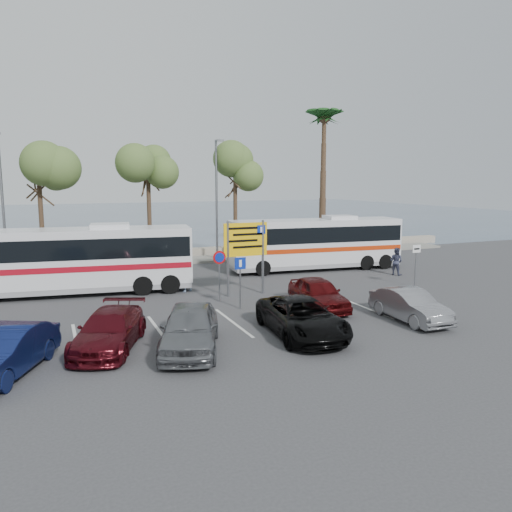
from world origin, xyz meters
name	(u,v)px	position (x,y,z in m)	size (l,w,h in m)	color
ground	(252,313)	(0.00, 0.00, 0.00)	(120.00, 120.00, 0.00)	#37373A
kerb_strip	(173,261)	(0.00, 14.00, 0.07)	(44.00, 2.40, 0.15)	gray
seawall	(166,254)	(0.00, 16.00, 0.30)	(48.00, 0.80, 0.60)	gray
sea	(102,217)	(0.00, 60.00, 0.01)	(140.00, 140.00, 0.00)	#3D4F62
tree_left	(38,172)	(-8.00, 14.00, 6.00)	(3.20, 3.20, 7.20)	#382619
tree_mid	(148,162)	(-1.50, 14.00, 6.65)	(3.20, 3.20, 8.00)	#382619
tree_right	(235,170)	(4.50, 14.00, 6.17)	(3.20, 3.20, 7.40)	#382619
palm_tree	(324,120)	(11.50, 14.00, 9.87)	(4.80, 4.80, 11.20)	#382619
street_lamp_left	(2,196)	(-10.00, 13.52, 4.60)	(0.45, 1.15, 8.01)	slate
street_lamp_right	(217,194)	(3.00, 13.52, 4.60)	(0.45, 1.15, 8.01)	slate
direction_sign	(246,245)	(1.00, 3.20, 2.43)	(2.20, 0.12, 3.60)	slate
sign_no_stop	(219,268)	(-0.60, 2.38, 1.58)	(0.60, 0.08, 2.35)	slate
sign_parking	(240,276)	(-0.20, 0.79, 1.47)	(0.50, 0.07, 2.25)	slate
sign_taxi	(416,260)	(9.80, 1.49, 1.42)	(0.50, 0.07, 2.20)	slate
lane_markings	(234,322)	(-1.14, -1.00, 0.00)	(12.02, 4.20, 0.01)	silver
coach_bus_left	(76,262)	(-6.50, 6.50, 1.58)	(11.15, 3.78, 3.41)	silver
coach_bus_right	(315,245)	(7.50, 7.93, 1.54)	(10.85, 3.37, 3.33)	silver
car_silver_a	(190,328)	(-3.60, -3.50, 0.76)	(1.79, 4.45, 1.51)	slate
car_blue	(5,352)	(-9.00, -3.50, 0.68)	(1.44, 4.14, 1.36)	#101B4D
car_maroon	(109,330)	(-6.00, -2.33, 0.63)	(1.77, 4.36, 1.27)	#4C0C14
car_red	(318,293)	(2.90, -0.48, 0.68)	(1.60, 3.99, 1.36)	#4F0B0D
suv_black	(302,317)	(0.50, -3.50, 0.66)	(2.20, 4.78, 1.33)	black
car_silver_b	(410,305)	(5.30, -3.50, 0.63)	(1.33, 3.80, 1.25)	gray
pedestrian_near	(187,272)	(-1.43, 5.00, 1.00)	(0.73, 0.48, 2.00)	#89A3C8
pedestrian_far	(396,261)	(11.00, 4.57, 0.81)	(0.78, 0.61, 1.61)	#363A52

